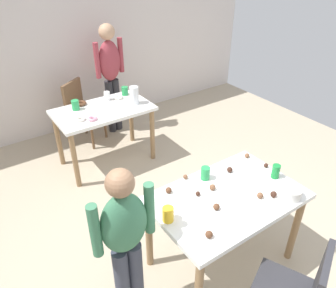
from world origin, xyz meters
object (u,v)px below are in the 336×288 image
(mixing_bowl, at_px, (291,193))
(person_girl_near, at_px, (125,237))
(dining_table_far, at_px, (104,117))
(pitcher_far, at_px, (134,95))
(person_adult_far, at_px, (110,70))
(soda_can, at_px, (276,171))
(chair_far_table, at_px, (81,109))
(dining_table_near, at_px, (226,206))

(mixing_bowl, bearing_deg, person_girl_near, 164.96)
(dining_table_far, distance_m, pitcher_far, 0.46)
(person_girl_near, bearing_deg, dining_table_far, 69.07)
(dining_table_far, bearing_deg, person_adult_far, 56.57)
(soda_can, bearing_deg, chair_far_table, 103.60)
(person_girl_near, height_order, person_adult_far, person_adult_far)
(mixing_bowl, bearing_deg, chair_far_table, 100.69)
(soda_can, bearing_deg, dining_table_far, 106.86)
(person_girl_near, xyz_separation_m, pitcher_far, (1.14, 1.87, 0.08))
(dining_table_near, xyz_separation_m, mixing_bowl, (0.40, -0.29, 0.14))
(dining_table_far, height_order, soda_can, soda_can)
(dining_table_far, distance_m, soda_can, 2.16)
(dining_table_near, relative_size, dining_table_far, 1.04)
(dining_table_near, bearing_deg, person_girl_near, 176.50)
(soda_can, relative_size, pitcher_far, 0.56)
(chair_far_table, xyz_separation_m, soda_can, (0.66, -2.74, 0.31))
(dining_table_near, distance_m, person_girl_near, 0.89)
(person_girl_near, distance_m, soda_can, 1.38)
(mixing_bowl, relative_size, soda_can, 1.32)
(soda_can, xyz_separation_m, pitcher_far, (-0.24, 1.97, 0.05))
(dining_table_near, distance_m, person_adult_far, 2.75)
(soda_can, bearing_deg, pitcher_far, 96.82)
(mixing_bowl, relative_size, pitcher_far, 0.74)
(dining_table_near, distance_m, soda_can, 0.53)
(mixing_bowl, bearing_deg, dining_table_near, 143.98)
(person_girl_near, height_order, soda_can, person_girl_near)
(dining_table_far, relative_size, pitcher_far, 5.25)
(person_girl_near, bearing_deg, mixing_bowl, -15.04)
(chair_far_table, relative_size, pitcher_far, 3.97)
(dining_table_near, xyz_separation_m, dining_table_far, (-0.13, 2.01, -0.01))
(pitcher_far, bearing_deg, dining_table_far, 167.29)
(dining_table_near, height_order, chair_far_table, chair_far_table)
(person_adult_far, xyz_separation_m, soda_can, (0.16, -2.76, -0.13))
(dining_table_far, relative_size, person_adult_far, 0.74)
(dining_table_far, distance_m, mixing_bowl, 2.36)
(person_girl_near, bearing_deg, pitcher_far, 58.68)
(chair_far_table, distance_m, soda_can, 2.84)
(dining_table_far, bearing_deg, soda_can, -73.14)
(mixing_bowl, distance_m, pitcher_far, 2.21)
(pitcher_far, bearing_deg, person_adult_far, 84.55)
(person_girl_near, relative_size, soda_can, 10.91)
(soda_can, distance_m, pitcher_far, 1.99)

